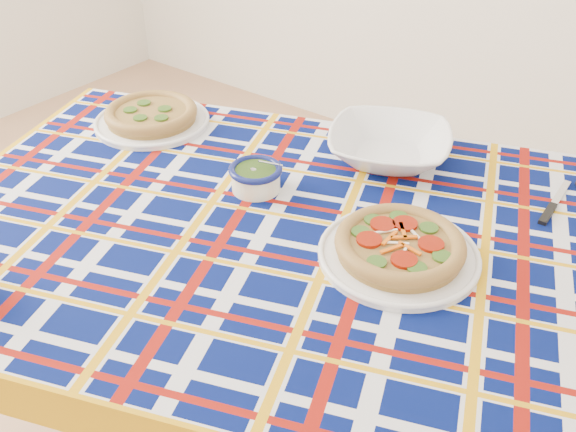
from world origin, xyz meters
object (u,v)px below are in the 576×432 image
Objects in this scene: dining_table at (301,261)px; serving_bowl at (389,146)px; main_focaccia_plate at (400,245)px; pesto_bowl at (256,176)px.

serving_bowl is (-0.01, 0.35, 0.11)m from dining_table.
main_focaccia_plate is 2.68× the size of pesto_bowl.
dining_table is 0.22m from main_focaccia_plate.
main_focaccia_plate is at bearing -57.26° from serving_bowl.
serving_bowl is at bearing 60.68° from pesto_bowl.
dining_table is 0.21m from pesto_bowl.
serving_bowl is at bearing 71.48° from dining_table.
pesto_bowl is (-0.17, 0.07, 0.11)m from dining_table.
serving_bowl reaches higher than main_focaccia_plate.
pesto_bowl reaches higher than main_focaccia_plate.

